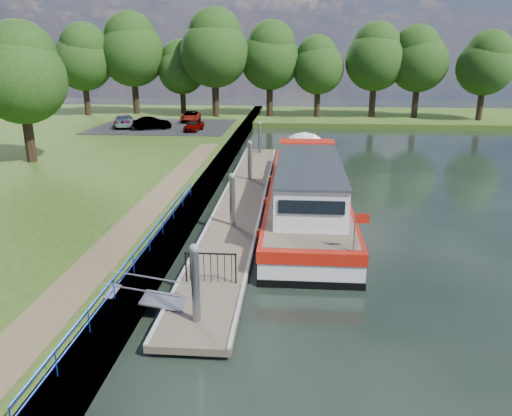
# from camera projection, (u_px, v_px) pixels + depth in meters

# --- Properties ---
(ground) EXTENTS (160.00, 160.00, 0.00)m
(ground) POSITION_uv_depth(u_px,v_px,m) (200.00, 324.00, 16.01)
(ground) COLOR black
(ground) RESTS_ON ground
(bank_edge) EXTENTS (1.10, 90.00, 0.78)m
(bank_edge) POSITION_uv_depth(u_px,v_px,m) (204.00, 189.00, 30.35)
(bank_edge) COLOR #473D2D
(bank_edge) RESTS_ON ground
(far_bank) EXTENTS (60.00, 18.00, 0.60)m
(far_bank) POSITION_uv_depth(u_px,v_px,m) (366.00, 117.00, 64.47)
(far_bank) COLOR #2D4915
(far_bank) RESTS_ON ground
(footpath) EXTENTS (1.60, 40.00, 0.05)m
(footpath) POSITION_uv_depth(u_px,v_px,m) (140.00, 218.00, 23.71)
(footpath) COLOR brown
(footpath) RESTS_ON riverbank
(carpark) EXTENTS (14.00, 12.00, 0.06)m
(carpark) POSITION_uv_depth(u_px,v_px,m) (164.00, 126.00, 52.74)
(carpark) COLOR black
(carpark) RESTS_ON riverbank
(blue_fence) EXTENTS (0.04, 18.04, 0.72)m
(blue_fence) POSITION_uv_depth(u_px,v_px,m) (142.00, 248.00, 18.68)
(blue_fence) COLOR #0C2DBF
(blue_fence) RESTS_ON riverbank
(pontoon) EXTENTS (2.50, 30.00, 0.56)m
(pontoon) POSITION_uv_depth(u_px,v_px,m) (243.00, 202.00, 28.32)
(pontoon) COLOR brown
(pontoon) RESTS_ON ground
(mooring_piles) EXTENTS (0.30, 27.30, 3.55)m
(mooring_piles) POSITION_uv_depth(u_px,v_px,m) (242.00, 184.00, 27.99)
(mooring_piles) COLOR gray
(mooring_piles) RESTS_ON ground
(gangway) EXTENTS (2.58, 1.00, 0.92)m
(gangway) POSITION_uv_depth(u_px,v_px,m) (147.00, 297.00, 16.44)
(gangway) COLOR #A5A8AD
(gangway) RESTS_ON ground
(gate_panel) EXTENTS (1.85, 0.05, 1.15)m
(gate_panel) POSITION_uv_depth(u_px,v_px,m) (211.00, 263.00, 17.76)
(gate_panel) COLOR black
(gate_panel) RESTS_ON ground
(barge) EXTENTS (4.36, 21.15, 4.78)m
(barge) POSITION_uv_depth(u_px,v_px,m) (306.00, 187.00, 27.92)
(barge) COLOR black
(barge) RESTS_ON ground
(horizon_trees) EXTENTS (54.38, 10.03, 12.87)m
(horizon_trees) POSITION_uv_depth(u_px,v_px,m) (260.00, 55.00, 60.05)
(horizon_trees) COLOR #332316
(horizon_trees) RESTS_ON ground
(bank_tree_a) EXTENTS (6.12, 6.12, 9.72)m
(bank_tree_a) POSITION_uv_depth(u_px,v_px,m) (21.00, 72.00, 34.21)
(bank_tree_a) COLOR #332316
(bank_tree_a) RESTS_ON riverbank
(car_a) EXTENTS (1.78, 3.43, 1.12)m
(car_a) POSITION_uv_depth(u_px,v_px,m) (194.00, 125.00, 49.36)
(car_a) COLOR #999999
(car_a) RESTS_ON carpark
(car_b) EXTENTS (3.99, 2.64, 1.24)m
(car_b) POSITION_uv_depth(u_px,v_px,m) (152.00, 123.00, 50.36)
(car_b) COLOR #999999
(car_b) RESTS_ON carpark
(car_c) EXTENTS (2.93, 4.90, 1.33)m
(car_c) POSITION_uv_depth(u_px,v_px,m) (124.00, 121.00, 51.85)
(car_c) COLOR #999999
(car_c) RESTS_ON carpark
(car_d) EXTENTS (2.25, 4.32, 1.16)m
(car_d) POSITION_uv_depth(u_px,v_px,m) (191.00, 116.00, 55.91)
(car_d) COLOR #999999
(car_d) RESTS_ON carpark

